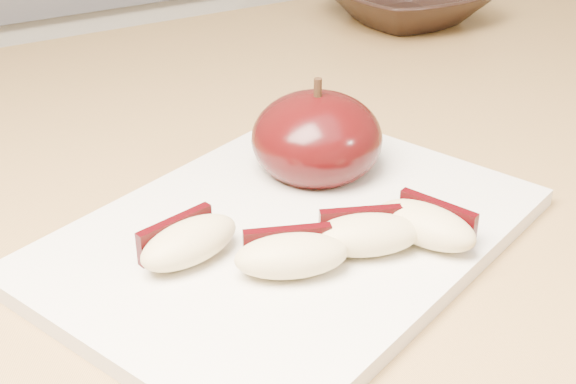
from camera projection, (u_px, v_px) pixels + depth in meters
cutting_board at (288, 236)px, 0.49m from camera, size 0.35×0.31×0.01m
apple_half at (317, 138)px, 0.54m from camera, size 0.12×0.12×0.07m
apple_wedge_a at (188, 241)px, 0.45m from camera, size 0.07×0.05×0.02m
apple_wedge_b at (291, 254)px, 0.44m from camera, size 0.07×0.05×0.02m
apple_wedge_c at (366, 234)px, 0.46m from camera, size 0.07×0.05×0.02m
apple_wedge_d at (427, 224)px, 0.47m from camera, size 0.05×0.07×0.02m
bowl at (406, 1)px, 0.86m from camera, size 0.18×0.18×0.04m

